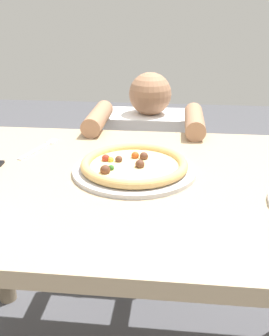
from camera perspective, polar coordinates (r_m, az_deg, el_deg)
The scene contains 4 objects.
dining_table at distance 1.11m, azimuth 1.60°, elevation -6.54°, with size 1.39×0.84×0.75m.
pizza_far at distance 1.09m, azimuth -0.06°, elevation 0.25°, with size 0.34×0.34×0.04m.
fork at distance 1.32m, azimuth -13.28°, elevation 2.83°, with size 0.07×0.20×0.00m.
diner_seated at distance 1.82m, azimuth 2.04°, elevation -2.62°, with size 0.43×0.53×0.92m.
Camera 1 is at (0.07, -0.97, 1.18)m, focal length 42.56 mm.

